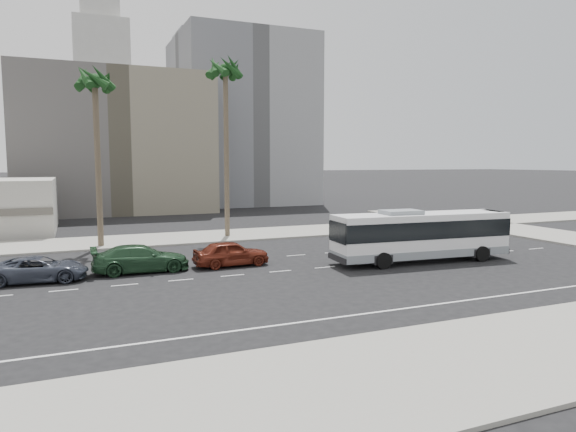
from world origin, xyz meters
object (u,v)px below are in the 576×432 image
car_c (39,269)px  palm_mid (95,85)px  car_a (231,253)px  city_bus (421,234)px  palm_near (225,74)px  car_b (141,258)px

car_c → palm_mid: palm_mid is taller
car_a → car_c: 11.00m
city_bus → palm_near: bearing=123.3°
car_b → palm_mid: bearing=10.0°
city_bus → car_b: (-17.51, 3.82, -1.00)m
car_c → palm_mid: size_ratio=0.37×
city_bus → palm_near: palm_near is taller
car_a → palm_near: 18.22m
car_a → palm_near: bearing=-16.8°
car_c → car_a: bearing=-84.2°
car_c → palm_near: bearing=-44.1°
palm_mid → palm_near: bearing=7.8°
palm_mid → car_a: bearing=-55.7°
car_a → palm_mid: 17.30m
car_c → city_bus: bearing=-93.1°
palm_mid → city_bus: bearing=-36.3°
city_bus → palm_mid: (-19.28, 14.15, 10.51)m
car_b → palm_mid: size_ratio=0.41×
car_b → car_c: bearing=94.8°
car_a → car_c: car_a is taller
city_bus → car_c: size_ratio=2.40×
car_b → city_bus: bearing=-102.1°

